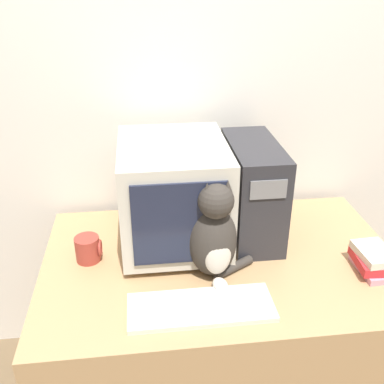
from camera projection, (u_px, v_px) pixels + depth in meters
The scene contains 9 objects.
wall_back at pixel (204, 96), 1.92m from camera, with size 7.00×0.05×2.50m.
desk at pixel (219, 333), 1.88m from camera, with size 1.35×0.86×0.75m.
crt_monitor at pixel (174, 194), 1.72m from camera, with size 0.40×0.48×0.42m.
computer_tower at pixel (252, 190), 1.79m from camera, with size 0.19×0.42×0.39m.
keyboard at pixel (201, 307), 1.45m from camera, with size 0.47×0.18×0.02m.
cat at pixel (214, 236), 1.55m from camera, with size 0.26×0.24×0.38m.
book_stack at pixel (374, 260), 1.62m from camera, with size 0.14×0.18×0.09m.
pen at pixel (169, 296), 1.50m from camera, with size 0.15×0.04×0.01m.
mug at pixel (88, 249), 1.68m from camera, with size 0.10×0.09×0.10m.
Camera 1 is at (-0.28, -0.95, 1.75)m, focal length 42.00 mm.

